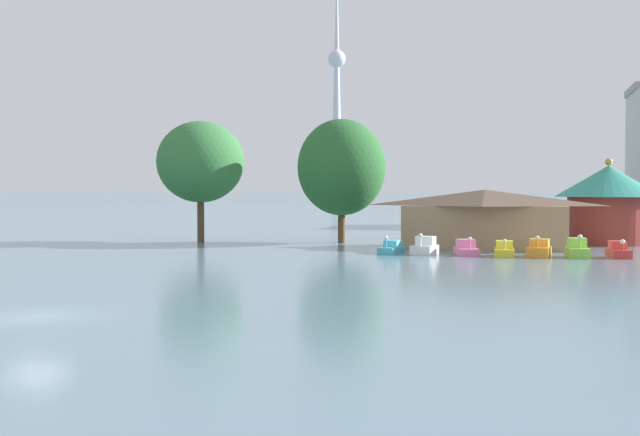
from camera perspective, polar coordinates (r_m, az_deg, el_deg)
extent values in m
plane|color=slate|center=(34.37, -19.99, -6.80)|extent=(2000.00, 2000.00, 0.00)
cube|color=#4CB7CC|center=(63.68, 5.22, -2.36)|extent=(1.88, 3.09, 0.55)
cube|color=#5DCDE2|center=(63.97, 5.34, -1.86)|extent=(1.37, 1.49, 0.53)
cylinder|color=#4CB7CC|center=(62.56, 4.85, -1.90)|extent=(0.14, 0.14, 0.64)
sphere|color=white|center=(62.53, 4.85, -1.45)|extent=(0.34, 0.34, 0.34)
cube|color=white|center=(63.13, 7.64, -2.32)|extent=(2.15, 2.59, 0.75)
cube|color=white|center=(63.34, 7.73, -1.65)|extent=(1.63, 1.32, 0.71)
cylinder|color=white|center=(62.22, 7.36, -1.72)|extent=(0.14, 0.14, 0.70)
sphere|color=white|center=(62.19, 7.37, -1.25)|extent=(0.32, 0.32, 0.32)
cube|color=pink|center=(63.04, 10.67, -2.43)|extent=(2.33, 3.28, 0.57)
cube|color=pink|center=(63.35, 10.61, -1.84)|extent=(1.66, 1.65, 0.68)
cylinder|color=pink|center=(61.84, 10.90, -1.93)|extent=(0.14, 0.14, 0.69)
sphere|color=white|center=(61.81, 10.90, -1.48)|extent=(0.28, 0.28, 0.28)
cube|color=yellow|center=(62.43, 13.33, -2.48)|extent=(1.61, 2.72, 0.60)
cube|color=yellow|center=(62.71, 13.33, -1.90)|extent=(1.33, 1.25, 0.62)
cylinder|color=yellow|center=(61.32, 13.35, -2.02)|extent=(0.14, 0.14, 0.55)
sphere|color=white|center=(61.29, 13.35, -1.63)|extent=(0.29, 0.29, 0.29)
cube|color=orange|center=(62.68, 15.71, -2.40)|extent=(2.02, 2.95, 0.78)
cube|color=gold|center=(62.98, 15.75, -1.75)|extent=(1.57, 1.41, 0.61)
cylinder|color=orange|center=(61.54, 15.60, -1.83)|extent=(0.14, 0.14, 0.63)
sphere|color=white|center=(61.51, 15.60, -1.39)|extent=(0.31, 0.31, 0.31)
cube|color=#8CCC3F|center=(62.99, 18.32, -2.42)|extent=(1.78, 2.72, 0.75)
cube|color=#A0E24F|center=(63.26, 18.28, -1.72)|extent=(1.41, 1.28, 0.74)
cylinder|color=#8CCC3F|center=(61.92, 18.47, -1.81)|extent=(0.14, 0.14, 0.73)
sphere|color=white|center=(61.89, 18.48, -1.31)|extent=(0.36, 0.36, 0.36)
cube|color=red|center=(63.67, 20.99, -2.45)|extent=(1.77, 2.60, 0.66)
cube|color=#E8423C|center=(63.91, 20.93, -1.85)|extent=(1.34, 1.27, 0.64)
cylinder|color=red|center=(62.71, 21.25, -2.01)|extent=(0.14, 0.14, 0.46)
sphere|color=white|center=(62.69, 21.25, -1.63)|extent=(0.37, 0.37, 0.37)
cube|color=#9E7F5B|center=(70.86, 11.95, -0.63)|extent=(14.04, 6.32, 3.79)
pyramid|color=brown|center=(70.78, 11.96, 1.47)|extent=(15.16, 7.27, 1.41)
cylinder|color=#993328|center=(79.43, 20.31, -0.16)|extent=(7.49, 7.49, 4.53)
cone|color=teal|center=(79.37, 20.35, 2.55)|extent=(9.95, 9.95, 2.98)
sphere|color=#B7993D|center=(79.41, 20.36, 3.88)|extent=(0.70, 0.70, 0.70)
cylinder|color=brown|center=(78.11, -8.71, -0.31)|extent=(0.69, 0.69, 3.92)
ellipsoid|color=#337038|center=(78.09, -8.74, 4.08)|extent=(8.62, 8.62, 8.06)
cylinder|color=brown|center=(76.14, 1.58, -0.82)|extent=(0.72, 0.72, 2.69)
ellipsoid|color=#28602D|center=(76.07, 1.59, 3.73)|extent=(8.61, 8.61, 9.40)
cone|color=silver|center=(369.21, 1.24, 10.29)|extent=(5.41, 5.41, 115.26)
sphere|color=silver|center=(370.48, 1.24, 11.56)|extent=(8.24, 8.24, 8.24)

